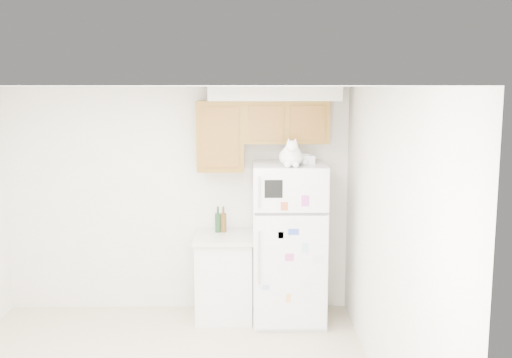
{
  "coord_description": "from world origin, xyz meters",
  "views": [
    {
      "loc": [
        0.81,
        -4.58,
        2.49
      ],
      "look_at": [
        0.88,
        1.55,
        1.55
      ],
      "focal_mm": 42.0,
      "sensor_mm": 36.0,
      "label": 1
    }
  ],
  "objects_px": {
    "cat": "(291,155)",
    "storage_box_back": "(302,158)",
    "bottle_green": "(218,219)",
    "refrigerator": "(289,243)",
    "storage_box_front": "(307,160)",
    "bottle_amber": "(223,219)",
    "base_counter": "(225,276)"
  },
  "relations": [
    {
      "from": "cat",
      "to": "bottle_amber",
      "type": "relative_size",
      "value": 1.51
    },
    {
      "from": "base_counter",
      "to": "bottle_amber",
      "type": "height_order",
      "value": "bottle_amber"
    },
    {
      "from": "base_counter",
      "to": "storage_box_front",
      "type": "xyz_separation_m",
      "value": [
        0.87,
        -0.09,
        1.28
      ]
    },
    {
      "from": "refrigerator",
      "to": "storage_box_front",
      "type": "relative_size",
      "value": 11.33
    },
    {
      "from": "base_counter",
      "to": "bottle_green",
      "type": "bearing_deg",
      "value": 117.86
    },
    {
      "from": "bottle_amber",
      "to": "refrigerator",
      "type": "bearing_deg",
      "value": -17.03
    },
    {
      "from": "base_counter",
      "to": "storage_box_back",
      "type": "distance_m",
      "value": 1.53
    },
    {
      "from": "refrigerator",
      "to": "storage_box_back",
      "type": "bearing_deg",
      "value": 29.38
    },
    {
      "from": "bottle_amber",
      "to": "cat",
      "type": "bearing_deg",
      "value": -30.94
    },
    {
      "from": "storage_box_front",
      "to": "bottle_amber",
      "type": "xyz_separation_m",
      "value": [
        -0.89,
        0.23,
        -0.68
      ]
    },
    {
      "from": "storage_box_back",
      "to": "bottle_amber",
      "type": "relative_size",
      "value": 0.63
    },
    {
      "from": "refrigerator",
      "to": "storage_box_back",
      "type": "distance_m",
      "value": 0.91
    },
    {
      "from": "cat",
      "to": "storage_box_front",
      "type": "distance_m",
      "value": 0.27
    },
    {
      "from": "storage_box_back",
      "to": "cat",
      "type": "bearing_deg",
      "value": -98.61
    },
    {
      "from": "bottle_green",
      "to": "cat",
      "type": "bearing_deg",
      "value": -28.69
    },
    {
      "from": "storage_box_front",
      "to": "bottle_amber",
      "type": "height_order",
      "value": "storage_box_front"
    },
    {
      "from": "cat",
      "to": "storage_box_back",
      "type": "relative_size",
      "value": 2.37
    },
    {
      "from": "refrigerator",
      "to": "base_counter",
      "type": "relative_size",
      "value": 1.85
    },
    {
      "from": "bottle_green",
      "to": "storage_box_back",
      "type": "bearing_deg",
      "value": -8.43
    },
    {
      "from": "storage_box_back",
      "to": "storage_box_front",
      "type": "height_order",
      "value": "storage_box_back"
    },
    {
      "from": "storage_box_front",
      "to": "cat",
      "type": "bearing_deg",
      "value": -133.08
    },
    {
      "from": "storage_box_back",
      "to": "storage_box_front",
      "type": "bearing_deg",
      "value": -46.68
    },
    {
      "from": "storage_box_back",
      "to": "storage_box_front",
      "type": "relative_size",
      "value": 1.2
    },
    {
      "from": "base_counter",
      "to": "storage_box_front",
      "type": "relative_size",
      "value": 6.13
    },
    {
      "from": "storage_box_front",
      "to": "storage_box_back",
      "type": "bearing_deg",
      "value": 116.73
    },
    {
      "from": "refrigerator",
      "to": "bottle_green",
      "type": "bearing_deg",
      "value": 164.53
    },
    {
      "from": "base_counter",
      "to": "storage_box_back",
      "type": "height_order",
      "value": "storage_box_back"
    },
    {
      "from": "cat",
      "to": "base_counter",
      "type": "bearing_deg",
      "value": 157.88
    },
    {
      "from": "base_counter",
      "to": "bottle_green",
      "type": "xyz_separation_m",
      "value": [
        -0.07,
        0.14,
        0.6
      ]
    },
    {
      "from": "bottle_green",
      "to": "storage_box_front",
      "type": "bearing_deg",
      "value": -13.4
    },
    {
      "from": "storage_box_back",
      "to": "bottle_amber",
      "type": "height_order",
      "value": "storage_box_back"
    },
    {
      "from": "base_counter",
      "to": "bottle_amber",
      "type": "xyz_separation_m",
      "value": [
        -0.01,
        0.14,
        0.6
      ]
    }
  ]
}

